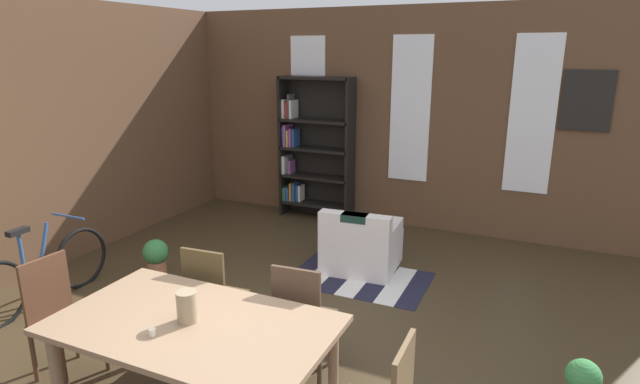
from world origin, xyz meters
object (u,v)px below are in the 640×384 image
at_px(dining_table, 194,333).
at_px(bookshelf_tall, 312,149).
at_px(dining_chair_far_left, 212,295).
at_px(armchair_white, 361,246).
at_px(dining_chair_head_left, 59,314).
at_px(bicycle_second, 42,274).
at_px(potted_plant_by_shelf, 582,384).
at_px(potted_plant_corner, 156,257).
at_px(vase_on_table, 187,306).
at_px(dining_chair_far_right, 302,316).

xyz_separation_m(dining_table, bookshelf_tall, (-1.22, 4.37, 0.37)).
relative_size(dining_chair_far_left, armchair_white, 1.11).
distance_m(dining_table, dining_chair_head_left, 1.30).
height_order(bicycle_second, potted_plant_by_shelf, bicycle_second).
height_order(dining_chair_far_left, potted_plant_corner, dining_chair_far_left).
bearing_deg(vase_on_table, dining_chair_head_left, 179.77).
relative_size(bookshelf_tall, armchair_white, 2.45).
height_order(armchair_white, potted_plant_by_shelf, armchair_white).
xyz_separation_m(dining_chair_far_left, potted_plant_by_shelf, (2.78, 0.47, -0.31)).
bearing_deg(potted_plant_by_shelf, bookshelf_tall, 138.75).
height_order(dining_chair_far_right, armchair_white, dining_chair_far_right).
bearing_deg(bookshelf_tall, potted_plant_by_shelf, -41.25).
relative_size(vase_on_table, dining_chair_head_left, 0.22).
bearing_deg(dining_chair_far_right, bicycle_second, -179.34).
height_order(dining_chair_far_right, potted_plant_corner, dining_chair_far_right).
height_order(dining_table, potted_plant_corner, dining_table).
distance_m(dining_chair_far_right, potted_plant_corner, 2.42).
bearing_deg(dining_chair_head_left, bookshelf_tall, 89.13).
relative_size(vase_on_table, potted_plant_by_shelf, 0.54).
relative_size(dining_chair_far_right, potted_plant_by_shelf, 2.49).
relative_size(vase_on_table, bicycle_second, 0.13).
distance_m(dining_chair_head_left, potted_plant_corner, 1.73).
height_order(dining_chair_far_right, dining_chair_far_left, same).
xyz_separation_m(dining_chair_far_right, dining_chair_far_left, (-0.82, -0.00, 0.00)).
xyz_separation_m(vase_on_table, dining_chair_far_right, (0.45, 0.75, -0.35)).
bearing_deg(dining_table, vase_on_table, 180.00).
bearing_deg(potted_plant_corner, dining_chair_far_right, -21.59).
bearing_deg(bicycle_second, dining_table, -16.34).
relative_size(dining_table, potted_plant_by_shelf, 4.79).
bearing_deg(armchair_white, dining_chair_far_left, -104.40).
height_order(dining_chair_head_left, bicycle_second, dining_chair_head_left).
xyz_separation_m(potted_plant_by_shelf, potted_plant_corner, (-4.19, 0.42, 0.06)).
distance_m(dining_chair_far_right, potted_plant_by_shelf, 2.04).
distance_m(bookshelf_tall, potted_plant_by_shelf, 4.86).
bearing_deg(armchair_white, dining_table, -92.64).
relative_size(dining_chair_head_left, potted_plant_corner, 2.04).
bearing_deg(dining_table, potted_plant_corner, 138.08).
height_order(vase_on_table, dining_chair_far_right, vase_on_table).
relative_size(dining_table, dining_chair_far_left, 1.93).
height_order(armchair_white, bicycle_second, bicycle_second).
bearing_deg(potted_plant_by_shelf, armchair_white, 144.07).
xyz_separation_m(vase_on_table, dining_chair_head_left, (-1.25, 0.00, -0.35)).
bearing_deg(potted_plant_by_shelf, dining_chair_far_right, -166.56).
height_order(bookshelf_tall, potted_plant_corner, bookshelf_tall).
bearing_deg(bicycle_second, potted_plant_by_shelf, 5.94).
xyz_separation_m(dining_chair_head_left, potted_plant_corner, (-0.53, 1.63, -0.25)).
bearing_deg(bookshelf_tall, dining_chair_far_left, -77.31).
height_order(dining_chair_far_right, potted_plant_by_shelf, dining_chair_far_right).
xyz_separation_m(dining_chair_far_right, bicycle_second, (-2.86, -0.03, -0.18)).
relative_size(bookshelf_tall, potted_plant_by_shelf, 5.49).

